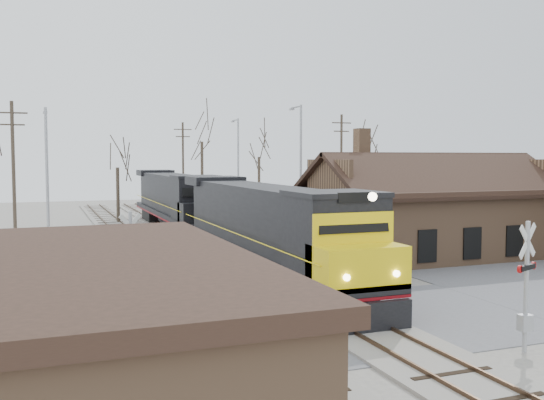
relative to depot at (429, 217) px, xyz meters
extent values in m
plane|color=#A29D92|center=(-11.99, -12.00, -2.41)|extent=(140.00, 140.00, 0.00)
cube|color=#59595D|center=(-11.99, -12.00, -2.39)|extent=(60.00, 9.00, 0.03)
cube|color=#A29D92|center=(-11.99, 3.00, -2.35)|extent=(3.40, 90.00, 0.12)
cube|color=#473323|center=(-12.71, 3.00, -2.24)|extent=(0.08, 90.00, 0.14)
cube|color=#473323|center=(-11.27, 3.00, -2.24)|extent=(0.08, 90.00, 0.14)
cube|color=#A29D92|center=(-16.49, 3.00, -2.35)|extent=(3.40, 90.00, 0.12)
cube|color=#473323|center=(-17.21, 3.00, -2.24)|extent=(0.08, 90.00, 0.14)
cube|color=#473323|center=(-15.77, 3.00, -2.24)|extent=(0.08, 90.00, 0.14)
cube|color=#8C6648|center=(0.01, 0.00, -0.41)|extent=(14.00, 8.00, 4.00)
cube|color=black|center=(0.01, 0.00, 1.69)|extent=(15.20, 9.20, 0.30)
cube|color=black|center=(0.01, -2.30, 2.69)|extent=(15.00, 4.71, 2.66)
cube|color=black|center=(0.01, 2.30, 2.69)|extent=(15.00, 4.71, 2.66)
cube|color=#8C6648|center=(-3.99, 1.50, 4.39)|extent=(0.80, 0.80, 2.20)
cube|color=black|center=(-11.99, -9.75, -1.81)|extent=(2.71, 4.34, 1.09)
cube|color=black|center=(-11.99, 4.36, -1.81)|extent=(2.71, 4.34, 1.09)
cube|color=black|center=(-11.99, -2.70, -0.94)|extent=(3.26, 21.71, 0.38)
cube|color=maroon|center=(-11.99, -2.70, -1.18)|extent=(3.28, 21.71, 0.13)
cube|color=black|center=(-11.99, -1.34, 0.74)|extent=(2.82, 15.74, 3.04)
cube|color=black|center=(-11.99, -10.73, 0.74)|extent=(3.26, 3.04, 3.04)
cube|color=yellow|center=(-11.99, -12.57, -0.18)|extent=(3.26, 1.95, 1.52)
cube|color=black|center=(-11.99, -13.65, -1.81)|extent=(3.04, 0.25, 1.09)
cylinder|color=#FFF2CC|center=(-11.99, -13.57, 2.37)|extent=(0.30, 0.10, 0.30)
cube|color=black|center=(-11.99, 12.46, -1.81)|extent=(2.71, 4.34, 1.09)
cube|color=black|center=(-11.99, 26.57, -1.81)|extent=(2.71, 4.34, 1.09)
cube|color=black|center=(-11.99, 19.51, -0.94)|extent=(3.26, 21.71, 0.38)
cube|color=maroon|center=(-11.99, 19.51, -1.18)|extent=(3.28, 21.71, 0.13)
cube|color=black|center=(-11.99, 20.87, 0.74)|extent=(2.82, 15.74, 3.04)
cube|color=black|center=(-11.99, 11.48, 0.74)|extent=(3.26, 3.04, 3.04)
cube|color=black|center=(-11.99, 9.63, -0.18)|extent=(3.26, 1.95, 1.52)
cube|color=black|center=(-11.99, 8.56, -1.81)|extent=(3.04, 0.25, 1.09)
cylinder|color=#A5A8AD|center=(-8.43, -16.94, -0.34)|extent=(0.14, 0.14, 4.14)
cube|color=silver|center=(-8.43, -16.94, 1.11)|extent=(1.02, 0.44, 1.08)
cube|color=silver|center=(-8.43, -16.94, 1.11)|extent=(1.02, 0.44, 1.08)
cube|color=black|center=(-8.43, -16.94, 0.28)|extent=(0.92, 0.49, 0.16)
cylinder|color=#B20C0C|center=(-8.86, -17.12, 0.28)|extent=(0.26, 0.17, 0.25)
cylinder|color=#B20C0C|center=(-8.00, -16.77, 0.28)|extent=(0.26, 0.17, 0.25)
cube|color=#A5A8AD|center=(-8.43, -16.94, -1.48)|extent=(0.41, 0.31, 0.52)
cylinder|color=#A5A8AD|center=(-19.23, -6.93, -0.43)|extent=(0.14, 0.14, 3.95)
cube|color=silver|center=(-19.23, -6.93, 0.95)|extent=(0.96, 0.46, 1.03)
cube|color=silver|center=(-19.23, -6.93, 0.95)|extent=(0.96, 0.46, 1.03)
cube|color=black|center=(-19.23, -6.93, 0.16)|extent=(0.87, 0.50, 0.15)
cylinder|color=#B20C0C|center=(-18.83, -6.75, 0.16)|extent=(0.25, 0.17, 0.24)
cylinder|color=#B20C0C|center=(-19.64, -7.12, 0.16)|extent=(0.25, 0.17, 0.24)
cube|color=#A5A8AD|center=(-19.23, -6.93, -1.52)|extent=(0.40, 0.30, 0.49)
cylinder|color=#A5A8AD|center=(-22.22, 6.47, 2.12)|extent=(0.18, 0.18, 9.05)
cylinder|color=#A5A8AD|center=(-22.22, 7.37, 6.54)|extent=(0.12, 1.80, 0.12)
cube|color=#A5A8AD|center=(-22.22, 8.17, 6.44)|extent=(0.25, 0.50, 0.12)
cylinder|color=#A5A8AD|center=(-5.32, 7.86, 2.51)|extent=(0.18, 0.18, 9.83)
cylinder|color=#A5A8AD|center=(-5.32, 8.76, 7.33)|extent=(0.12, 1.80, 0.12)
cube|color=#A5A8AD|center=(-5.32, 9.56, 7.23)|extent=(0.25, 0.50, 0.12)
cylinder|color=#A5A8AD|center=(-4.87, 23.89, 2.51)|extent=(0.18, 0.18, 9.84)
cylinder|color=#A5A8AD|center=(-4.87, 24.79, 7.33)|extent=(0.12, 1.80, 0.12)
cube|color=#A5A8AD|center=(-4.87, 25.59, 7.23)|extent=(0.25, 0.50, 0.12)
cylinder|color=#382D23|center=(-24.31, 13.29, 2.56)|extent=(0.24, 0.24, 9.94)
cube|color=#382D23|center=(-24.31, 13.29, 6.73)|extent=(2.00, 0.10, 0.10)
cube|color=#382D23|center=(-24.31, 13.29, 5.93)|extent=(1.60, 0.10, 0.10)
cylinder|color=#382D23|center=(-7.64, 35.61, 2.62)|extent=(0.24, 0.24, 10.06)
cube|color=#382D23|center=(-7.64, 35.61, 6.86)|extent=(2.00, 0.10, 0.10)
cube|color=#382D23|center=(-7.64, 35.61, 6.06)|extent=(1.60, 0.10, 0.10)
cylinder|color=#382D23|center=(4.36, 20.38, 2.70)|extent=(0.24, 0.24, 10.22)
cube|color=#382D23|center=(4.36, 20.38, 7.02)|extent=(2.00, 0.10, 0.10)
cube|color=#382D23|center=(4.36, 20.38, 6.22)|extent=(1.60, 0.10, 0.10)
cylinder|color=#382D23|center=(-15.88, 26.53, 0.19)|extent=(0.32, 0.32, 5.20)
cylinder|color=#382D23|center=(-6.11, 33.06, 1.52)|extent=(0.32, 0.32, 7.86)
cylinder|color=#382D23|center=(0.45, 32.91, 0.69)|extent=(0.32, 0.32, 6.20)
cylinder|color=#382D23|center=(10.19, 25.23, 0.65)|extent=(0.32, 0.32, 6.12)
camera|label=1|loc=(-22.50, -31.57, 3.69)|focal=40.00mm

